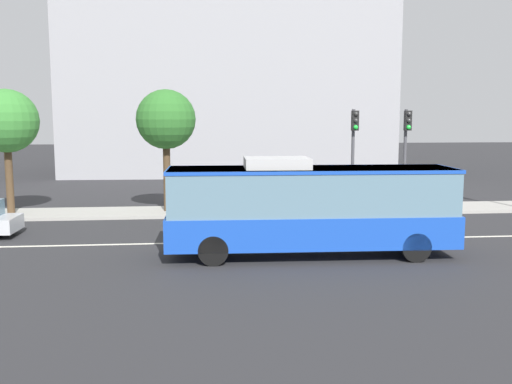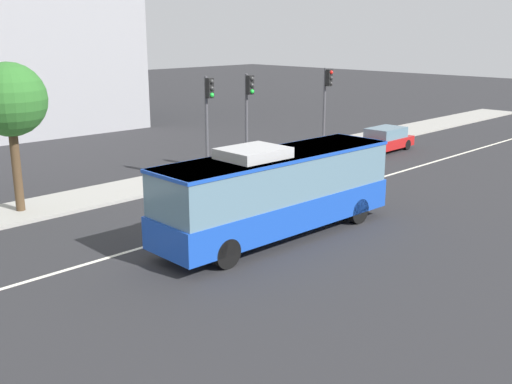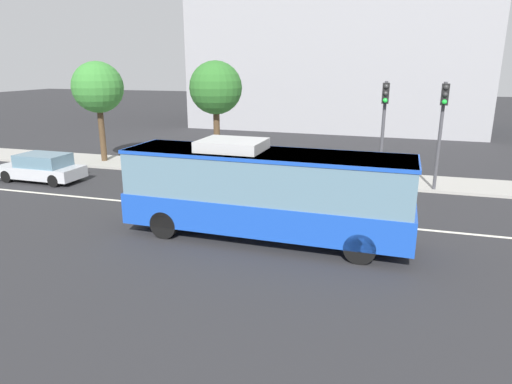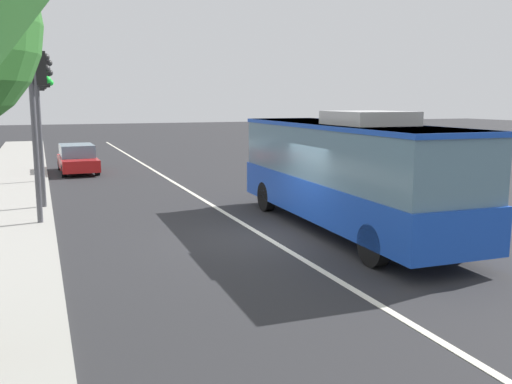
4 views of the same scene
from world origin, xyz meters
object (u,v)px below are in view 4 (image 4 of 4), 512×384
transit_bus (345,169)px  traffic_light_near_corner (38,107)px  traffic_light_far_corner (39,105)px  sedan_red (77,159)px  traffic_light_mid_block (43,106)px

transit_bus → traffic_light_near_corner: traffic_light_near_corner is taller
traffic_light_far_corner → sedan_red: bearing=62.9°
sedan_red → traffic_light_far_corner: (-3.68, 1.73, 2.84)m
sedan_red → transit_bus: bearing=19.7°
transit_bus → traffic_light_near_corner: 9.06m
transit_bus → traffic_light_mid_block: traffic_light_mid_block is taller
transit_bus → traffic_light_near_corner: bearing=67.0°
sedan_red → traffic_light_far_corner: traffic_light_far_corner is taller
sedan_red → traffic_light_mid_block: (-10.23, 1.62, 2.84)m
sedan_red → traffic_light_mid_block: traffic_light_mid_block is taller
transit_bus → traffic_light_far_corner: bearing=33.7°
transit_bus → traffic_light_mid_block: size_ratio=1.94×
transit_bus → traffic_light_far_corner: size_ratio=1.94×
traffic_light_near_corner → traffic_light_far_corner: size_ratio=1.00×
sedan_red → traffic_light_far_corner: 4.96m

